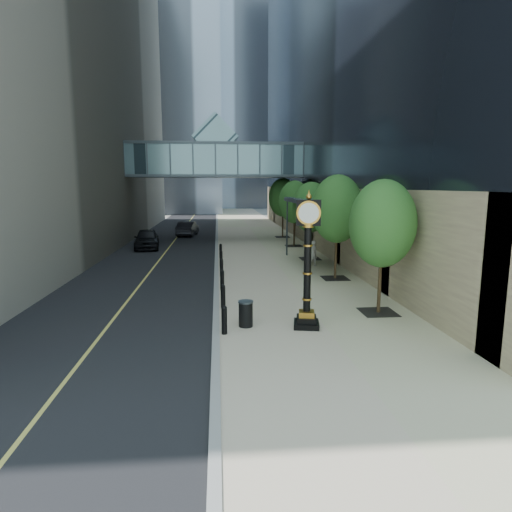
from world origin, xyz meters
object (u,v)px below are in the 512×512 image
(trash_bin, at_px, (246,314))
(car_far, at_px, (188,228))
(car_near, at_px, (147,239))
(pedestrian, at_px, (313,253))
(street_clock, at_px, (307,271))

(trash_bin, distance_m, car_far, 29.89)
(car_near, bearing_deg, pedestrian, -44.21)
(street_clock, height_order, pedestrian, street_clock)
(street_clock, xyz_separation_m, trash_bin, (-2.21, 0.27, -1.65))
(street_clock, xyz_separation_m, pedestrian, (2.87, 11.80, -1.27))
(trash_bin, bearing_deg, car_far, 97.86)
(pedestrian, bearing_deg, car_near, -53.03)
(trash_bin, bearing_deg, car_near, 108.29)
(trash_bin, height_order, pedestrian, pedestrian)
(car_near, bearing_deg, car_far, 66.18)
(street_clock, distance_m, pedestrian, 12.21)
(street_clock, distance_m, car_far, 30.56)
(trash_bin, height_order, car_far, car_far)
(trash_bin, distance_m, car_near, 21.79)
(street_clock, relative_size, pedestrian, 2.92)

